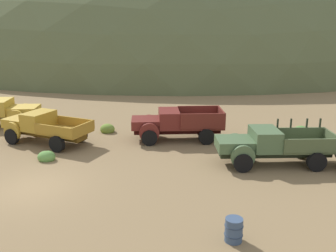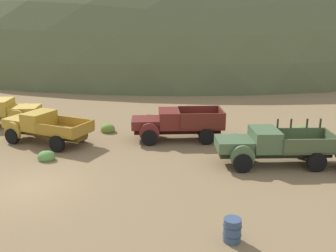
% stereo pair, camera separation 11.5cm
% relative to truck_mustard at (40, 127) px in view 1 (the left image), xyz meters
% --- Properties ---
extents(ground_plane, '(300.00, 300.00, 0.00)m').
position_rel_truck_mustard_xyz_m(ground_plane, '(3.41, -5.88, -0.99)').
color(ground_plane, olive).
extents(hill_far_right, '(100.97, 88.01, 46.69)m').
position_rel_truck_mustard_xyz_m(hill_far_right, '(-10.62, 58.34, -0.99)').
color(hill_far_right, '#56603D').
rests_on(hill_far_right, ground).
extents(hill_far_left, '(72.48, 63.94, 25.96)m').
position_rel_truck_mustard_xyz_m(hill_far_left, '(23.43, 66.99, -0.99)').
color(hill_far_left, '#4C5633').
rests_on(hill_far_left, ground).
extents(truck_mustard, '(5.85, 3.04, 1.89)m').
position_rel_truck_mustard_xyz_m(truck_mustard, '(0.00, 0.00, 0.00)').
color(truck_mustard, '#593D12').
rests_on(truck_mustard, ground).
extents(truck_oxblood, '(5.98, 3.86, 1.91)m').
position_rel_truck_mustard_xyz_m(truck_oxblood, '(7.61, 2.61, 0.04)').
color(truck_oxblood, black).
rests_on(truck_oxblood, ground).
extents(truck_weathered_green, '(6.32, 3.78, 2.16)m').
position_rel_truck_mustard_xyz_m(truck_weathered_green, '(13.42, -0.08, 0.03)').
color(truck_weathered_green, '#232B1B').
rests_on(truck_weathered_green, ground).
extents(oil_drum_by_truck, '(0.64, 0.64, 0.84)m').
position_rel_truck_mustard_xyz_m(oil_drum_by_truck, '(12.53, -7.67, -0.57)').
color(oil_drum_by_truck, '#384C6B').
rests_on(oil_drum_by_truck, ground).
extents(bush_front_left, '(1.03, 0.97, 0.74)m').
position_rel_truck_mustard_xyz_m(bush_front_left, '(3.00, 3.08, -0.79)').
color(bush_front_left, olive).
rests_on(bush_front_left, ground).
extents(bush_back_edge, '(1.48, 1.39, 1.26)m').
position_rel_truck_mustard_xyz_m(bush_back_edge, '(15.50, 4.39, -0.69)').
color(bush_back_edge, '#4C8438').
rests_on(bush_back_edge, ground).
extents(bush_between_trucks, '(0.95, 0.81, 0.66)m').
position_rel_truck_mustard_xyz_m(bush_between_trucks, '(2.09, -2.66, -0.81)').
color(bush_between_trucks, '#5B8E42').
rests_on(bush_between_trucks, ground).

